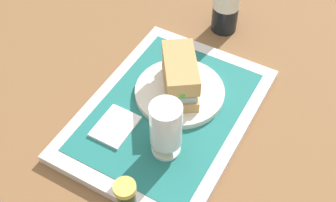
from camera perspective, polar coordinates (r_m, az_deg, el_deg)
The scene contains 7 objects.
ground_plane at distance 0.92m, azimuth 0.00°, elevation -2.03°, with size 3.00×3.00×0.00m, color brown.
tray at distance 0.91m, azimuth 0.00°, elevation -1.64°, with size 0.44×0.32×0.02m, color silver.
placemat at distance 0.90m, azimuth 0.00°, elevation -1.22°, with size 0.38×0.27×0.00m, color #1E6B66.
plate at distance 0.93m, azimuth 1.30°, elevation 1.27°, with size 0.19×0.19×0.01m, color silver.
sandwich at distance 0.89m, azimuth 1.37°, elevation 3.28°, with size 0.14×0.13×0.08m.
beer_glass at distance 0.79m, azimuth -0.28°, elevation -3.50°, with size 0.06×0.06×0.12m.
napkin_folded at distance 0.88m, azimuth -6.88°, elevation -3.29°, with size 0.09×0.07×0.01m, color white.
Camera 1 is at (0.50, 0.28, 0.72)m, focal length 46.83 mm.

